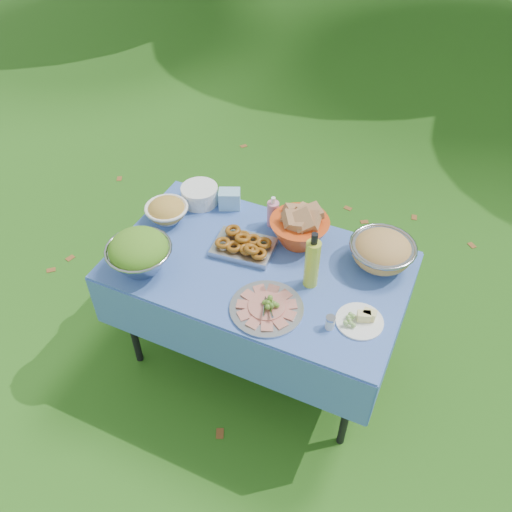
{
  "coord_description": "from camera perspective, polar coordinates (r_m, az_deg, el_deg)",
  "views": [
    {
      "loc": [
        0.78,
        -1.73,
        2.67
      ],
      "look_at": [
        -0.01,
        0.0,
        0.81
      ],
      "focal_mm": 38.0,
      "sensor_mm": 36.0,
      "label": 1
    }
  ],
  "objects": [
    {
      "name": "charcuterie_platter",
      "position": [
        2.47,
        1.13,
        -5.02
      ],
      "size": [
        0.38,
        0.38,
        0.08
      ],
      "primitive_type": "cylinder",
      "rotation": [
        0.0,
        0.0,
        0.1
      ],
      "color": "#ABAEB2",
      "rests_on": "picnic_table"
    },
    {
      "name": "fried_tray",
      "position": [
        2.75,
        -1.3,
        1.18
      ],
      "size": [
        0.32,
        0.24,
        0.07
      ],
      "primitive_type": "cube",
      "rotation": [
        0.0,
        0.0,
        0.1
      ],
      "color": "#B1B2B5",
      "rests_on": "picnic_table"
    },
    {
      "name": "pasta_bowl_steel",
      "position": [
        2.71,
        13.14,
        0.54
      ],
      "size": [
        0.34,
        0.34,
        0.17
      ],
      "primitive_type": null,
      "rotation": [
        0.0,
        0.0,
        -0.05
      ],
      "color": "#9B9DA3",
      "rests_on": "picnic_table"
    },
    {
      "name": "sanitizer_bottle",
      "position": [
        2.86,
        1.8,
        4.73
      ],
      "size": [
        0.08,
        0.08,
        0.18
      ],
      "primitive_type": "cylinder",
      "rotation": [
        0.0,
        0.0,
        0.38
      ],
      "color": "pink",
      "rests_on": "picnic_table"
    },
    {
      "name": "bread_bowl",
      "position": [
        2.76,
        4.6,
        3.19
      ],
      "size": [
        0.35,
        0.35,
        0.2
      ],
      "primitive_type": null,
      "rotation": [
        0.0,
        0.0,
        -0.17
      ],
      "color": "#D44313",
      "rests_on": "picnic_table"
    },
    {
      "name": "plate_stack",
      "position": [
        3.05,
        -5.95,
        6.45
      ],
      "size": [
        0.21,
        0.21,
        0.1
      ],
      "primitive_type": "cylinder",
      "rotation": [
        0.0,
        0.0,
        -0.01
      ],
      "color": "white",
      "rests_on": "picnic_table"
    },
    {
      "name": "shaker",
      "position": [
        2.43,
        7.8,
        -6.94
      ],
      "size": [
        0.04,
        0.04,
        0.07
      ],
      "primitive_type": "cylinder",
      "rotation": [
        0.0,
        0.0,
        -0.01
      ],
      "color": "silver",
      "rests_on": "picnic_table"
    },
    {
      "name": "salad_bowl",
      "position": [
        2.67,
        -12.22,
        0.38
      ],
      "size": [
        0.33,
        0.33,
        0.21
      ],
      "primitive_type": null,
      "rotation": [
        0.0,
        0.0,
        -0.03
      ],
      "color": "#9B9DA3",
      "rests_on": "picnic_table"
    },
    {
      "name": "oil_bottle",
      "position": [
        2.51,
        5.95,
        -0.4
      ],
      "size": [
        0.07,
        0.07,
        0.32
      ],
      "primitive_type": "cylinder",
      "rotation": [
        0.0,
        0.0,
        0.06
      ],
      "color": "#BCCD31",
      "rests_on": "picnic_table"
    },
    {
      "name": "pasta_bowl_white",
      "position": [
        2.95,
        -9.39,
        4.77
      ],
      "size": [
        0.29,
        0.29,
        0.13
      ],
      "primitive_type": null,
      "rotation": [
        0.0,
        0.0,
        -0.36
      ],
      "color": "white",
      "rests_on": "picnic_table"
    },
    {
      "name": "cheese_plate",
      "position": [
        2.47,
        10.91,
        -6.4
      ],
      "size": [
        0.26,
        0.26,
        0.06
      ],
      "primitive_type": "cylinder",
      "rotation": [
        0.0,
        0.0,
        0.22
      ],
      "color": "white",
      "rests_on": "picnic_table"
    },
    {
      "name": "ground",
      "position": [
        3.28,
        0.19,
        -10.28
      ],
      "size": [
        80.0,
        80.0,
        0.0
      ],
      "primitive_type": "plane",
      "color": "#14370A",
      "rests_on": "ground"
    },
    {
      "name": "picnic_table",
      "position": [
        2.98,
        0.2,
        -6.04
      ],
      "size": [
        1.46,
        0.86,
        0.76
      ],
      "primitive_type": "cube",
      "color": "#759AE2",
      "rests_on": "ground"
    },
    {
      "name": "wipes_box",
      "position": [
        3.0,
        -2.8,
        6.01
      ],
      "size": [
        0.14,
        0.13,
        0.11
      ],
      "primitive_type": "cube",
      "rotation": [
        0.0,
        0.0,
        0.42
      ],
      "color": "#93CFEF",
      "rests_on": "picnic_table"
    }
  ]
}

